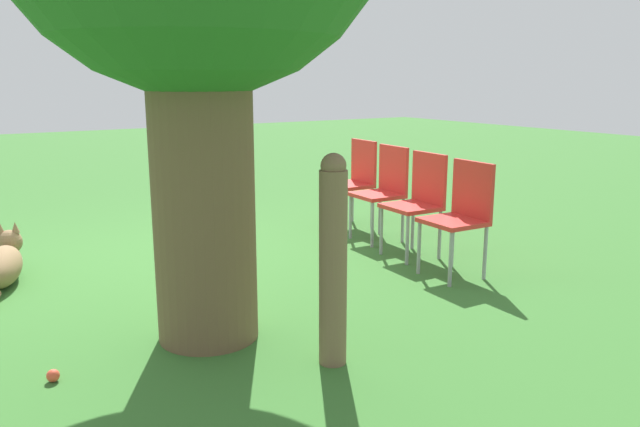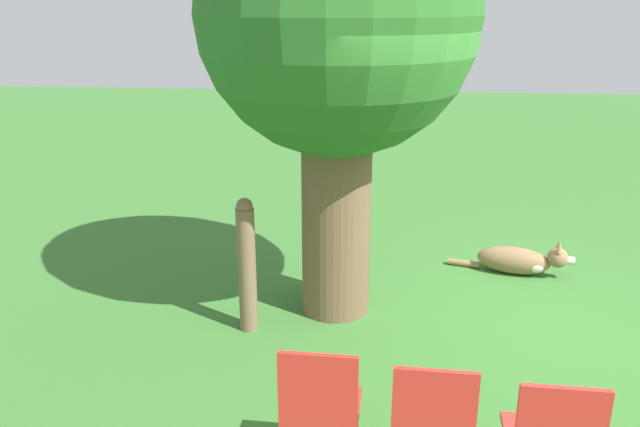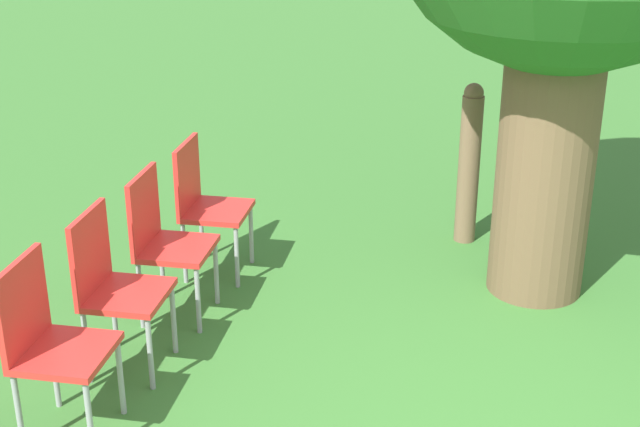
{
  "view_description": "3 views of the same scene",
  "coord_description": "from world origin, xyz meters",
  "px_view_note": "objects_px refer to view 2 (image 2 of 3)",
  "views": [
    {
      "loc": [
        1.57,
        4.8,
        1.58
      ],
      "look_at": [
        -1.04,
        0.66,
        0.51
      ],
      "focal_mm": 35.0,
      "sensor_mm": 36.0,
      "label": 1
    },
    {
      "loc": [
        -4.98,
        1.0,
        2.71
      ],
      "look_at": [
        0.09,
        1.48,
        0.97
      ],
      "focal_mm": 35.0,
      "sensor_mm": 36.0,
      "label": 2
    },
    {
      "loc": [
        -0.44,
        -4.08,
        2.73
      ],
      "look_at": [
        -1.13,
        0.76,
        0.7
      ],
      "focal_mm": 50.0,
      "sensor_mm": 36.0,
      "label": 3
    }
  ],
  "objects_px": {
    "fence_post": "(247,265)",
    "tennis_ball": "(330,264)",
    "oak_tree": "(338,27)",
    "dog": "(521,260)",
    "red_chair_2": "(432,421)",
    "red_chair_3": "(320,404)"
  },
  "relations": [
    {
      "from": "red_chair_2",
      "to": "tennis_ball",
      "type": "bearing_deg",
      "value": 16.19
    },
    {
      "from": "fence_post",
      "to": "dog",
      "type": "bearing_deg",
      "value": -61.53
    },
    {
      "from": "fence_post",
      "to": "tennis_ball",
      "type": "relative_size",
      "value": 17.52
    },
    {
      "from": "oak_tree",
      "to": "fence_post",
      "type": "xyz_separation_m",
      "value": [
        -0.45,
        0.72,
        -1.91
      ]
    },
    {
      "from": "oak_tree",
      "to": "fence_post",
      "type": "bearing_deg",
      "value": 121.89
    },
    {
      "from": "dog",
      "to": "fence_post",
      "type": "bearing_deg",
      "value": -137.31
    },
    {
      "from": "oak_tree",
      "to": "tennis_ball",
      "type": "xyz_separation_m",
      "value": [
        0.93,
        0.12,
        -2.48
      ]
    },
    {
      "from": "red_chair_3",
      "to": "oak_tree",
      "type": "bearing_deg",
      "value": 3.9
    },
    {
      "from": "red_chair_3",
      "to": "tennis_ball",
      "type": "height_order",
      "value": "red_chair_3"
    },
    {
      "from": "dog",
      "to": "red_chair_3",
      "type": "bearing_deg",
      "value": -105.42
    },
    {
      "from": "fence_post",
      "to": "tennis_ball",
      "type": "height_order",
      "value": "fence_post"
    },
    {
      "from": "red_chair_3",
      "to": "tennis_ball",
      "type": "bearing_deg",
      "value": 5.58
    },
    {
      "from": "fence_post",
      "to": "red_chair_3",
      "type": "height_order",
      "value": "fence_post"
    },
    {
      "from": "dog",
      "to": "red_chair_3",
      "type": "relative_size",
      "value": 1.34
    },
    {
      "from": "red_chair_2",
      "to": "tennis_ball",
      "type": "distance_m",
      "value": 3.37
    },
    {
      "from": "dog",
      "to": "tennis_ball",
      "type": "bearing_deg",
      "value": -165.17
    },
    {
      "from": "fence_post",
      "to": "red_chair_3",
      "type": "bearing_deg",
      "value": -155.78
    },
    {
      "from": "red_chair_2",
      "to": "oak_tree",
      "type": "bearing_deg",
      "value": 18.79
    },
    {
      "from": "fence_post",
      "to": "tennis_ball",
      "type": "bearing_deg",
      "value": -23.49
    },
    {
      "from": "oak_tree",
      "to": "tennis_ball",
      "type": "relative_size",
      "value": 55.18
    },
    {
      "from": "oak_tree",
      "to": "red_chair_2",
      "type": "height_order",
      "value": "oak_tree"
    },
    {
      "from": "oak_tree",
      "to": "dog",
      "type": "height_order",
      "value": "oak_tree"
    }
  ]
}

